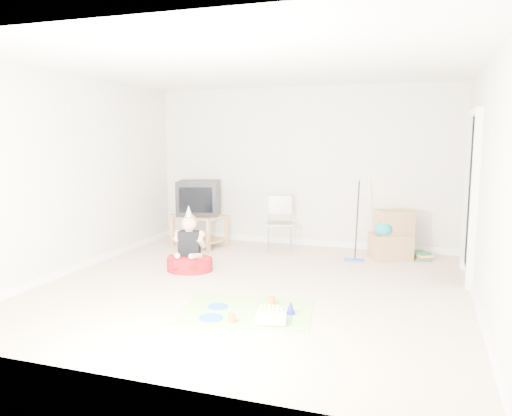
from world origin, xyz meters
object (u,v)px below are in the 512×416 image
(crt_tv, at_px, (199,198))
(birthday_cake, at_px, (271,319))
(folding_chair, at_px, (280,224))
(tv_stand, at_px, (199,228))
(cardboard_boxes, at_px, (391,235))
(seated_woman, at_px, (190,256))

(crt_tv, bearing_deg, birthday_cake, -68.62)
(crt_tv, xyz_separation_m, folding_chair, (1.36, 0.10, -0.37))
(tv_stand, xyz_separation_m, crt_tv, (0.00, 0.00, 0.50))
(cardboard_boxes, bearing_deg, birthday_cake, -106.90)
(tv_stand, relative_size, cardboard_boxes, 1.30)
(seated_woman, bearing_deg, crt_tv, 110.19)
(birthday_cake, bearing_deg, folding_chair, 104.35)
(tv_stand, bearing_deg, crt_tv, 0.00)
(crt_tv, xyz_separation_m, cardboard_boxes, (3.07, 0.13, -0.45))
(folding_chair, height_order, cardboard_boxes, folding_chair)
(tv_stand, height_order, crt_tv, crt_tv)
(birthday_cake, bearing_deg, seated_woman, 137.11)
(cardboard_boxes, bearing_deg, seated_woman, -147.97)
(cardboard_boxes, height_order, seated_woman, seated_woman)
(crt_tv, relative_size, cardboard_boxes, 0.91)
(seated_woman, height_order, birthday_cake, seated_woman)
(cardboard_boxes, bearing_deg, crt_tv, -177.61)
(crt_tv, bearing_deg, seated_woman, -84.40)
(crt_tv, height_order, cardboard_boxes, crt_tv)
(folding_chair, height_order, birthday_cake, folding_chair)
(tv_stand, bearing_deg, birthday_cake, -54.04)
(tv_stand, bearing_deg, cardboard_boxes, 2.39)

